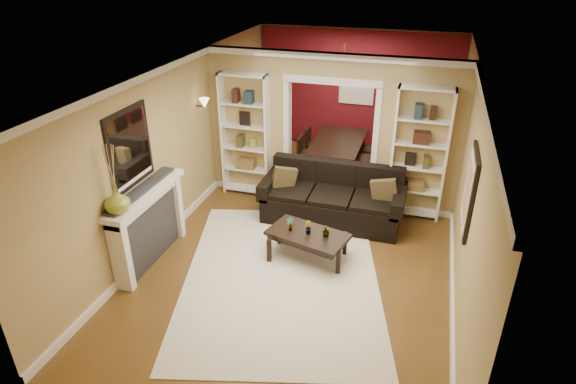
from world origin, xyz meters
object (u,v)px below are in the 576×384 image
(bookshelf_left, at_px, (246,136))
(fireplace, at_px, (150,227))
(coffee_table, at_px, (308,246))
(bookshelf_right, at_px, (419,155))
(dining_table, at_px, (339,155))
(sofa, at_px, (333,195))

(bookshelf_left, height_order, fireplace, bookshelf_left)
(coffee_table, xyz_separation_m, fireplace, (-2.21, -0.70, 0.36))
(coffee_table, bearing_deg, fireplace, -147.42)
(bookshelf_right, xyz_separation_m, dining_table, (-1.63, 1.56, -0.83))
(coffee_table, height_order, bookshelf_left, bookshelf_left)
(fireplace, xyz_separation_m, dining_table, (2.01, 4.09, -0.26))
(sofa, xyz_separation_m, bookshelf_left, (-1.78, 0.58, 0.68))
(sofa, xyz_separation_m, dining_table, (-0.31, 2.14, -0.15))
(coffee_table, bearing_deg, bookshelf_left, 147.32)
(sofa, height_order, bookshelf_left, bookshelf_left)
(sofa, relative_size, dining_table, 1.32)
(bookshelf_right, bearing_deg, sofa, -156.31)
(coffee_table, distance_m, dining_table, 3.39)
(bookshelf_right, relative_size, dining_table, 1.26)
(sofa, distance_m, fireplace, 3.03)
(bookshelf_right, relative_size, fireplace, 1.35)
(bookshelf_right, distance_m, dining_table, 2.40)
(sofa, height_order, dining_table, sofa)
(dining_table, bearing_deg, bookshelf_right, -133.64)
(fireplace, bearing_deg, sofa, 40.07)
(bookshelf_left, relative_size, bookshelf_right, 1.00)
(bookshelf_right, height_order, fireplace, bookshelf_right)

